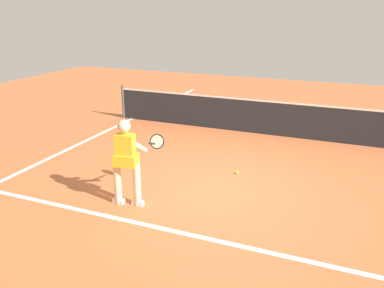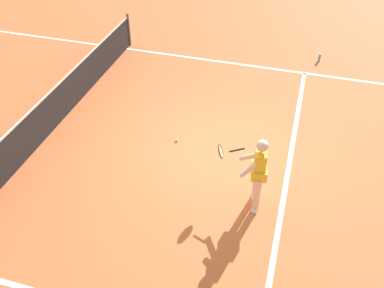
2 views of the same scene
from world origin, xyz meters
TOP-DOWN VIEW (x-y plane):
  - ground_plane at (0.00, 0.00)m, footprint 25.77×25.77m
  - service_line_marking at (0.00, -1.65)m, footprint 8.27×0.10m
  - sideline_right_marking at (4.14, 0.00)m, footprint 0.10×17.83m
  - court_net at (0.00, 3.87)m, footprint 8.95×0.08m
  - tennis_player at (-1.25, -1.09)m, footprint 0.70×1.03m
  - tennis_ball_near at (0.15, 0.92)m, footprint 0.07×0.07m
  - water_bottle at (5.00, -2.00)m, footprint 0.07×0.07m

SIDE VIEW (x-z plane):
  - ground_plane at x=0.00m, z-range 0.00..0.00m
  - service_line_marking at x=0.00m, z-range 0.00..0.01m
  - sideline_right_marking at x=4.14m, z-range 0.00..0.01m
  - tennis_ball_near at x=0.15m, z-range 0.00..0.07m
  - water_bottle at x=5.00m, z-range 0.00..0.24m
  - court_net at x=0.00m, z-range -0.03..0.99m
  - tennis_player at x=-1.25m, z-range 0.07..1.62m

